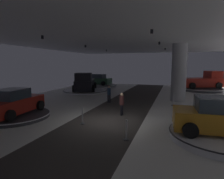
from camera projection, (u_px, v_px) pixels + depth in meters
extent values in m
cube|color=silver|center=(107.00, 121.00, 11.74)|extent=(24.00, 44.00, 0.05)
cube|color=#383330|center=(107.00, 121.00, 11.74)|extent=(4.40, 44.00, 0.01)
cube|color=silver|center=(106.00, 30.00, 10.99)|extent=(24.00, 44.00, 0.10)
cylinder|color=black|center=(42.00, 37.00, 12.19)|extent=(0.16, 0.16, 0.22)
cylinder|color=black|center=(85.00, 46.00, 18.23)|extent=(0.16, 0.16, 0.22)
cylinder|color=black|center=(106.00, 50.00, 23.92)|extent=(0.16, 0.16, 0.22)
cylinder|color=black|center=(152.00, 31.00, 10.07)|extent=(0.16, 0.16, 0.22)
cylinder|color=black|center=(159.00, 43.00, 15.60)|extent=(0.16, 0.16, 0.22)
cylinder|color=black|center=(165.00, 49.00, 21.54)|extent=(0.16, 0.16, 0.22)
cylinder|color=#ADADB2|center=(179.00, 73.00, 17.82)|extent=(1.39, 1.39, 5.50)
cylinder|color=silver|center=(219.00, 137.00, 8.76)|extent=(4.47, 4.47, 0.35)
cylinder|color=black|center=(220.00, 134.00, 8.74)|extent=(4.56, 4.56, 0.05)
cube|color=#B77519|center=(221.00, 120.00, 8.66)|extent=(4.31, 2.07, 0.90)
cube|color=#2D3842|center=(218.00, 105.00, 8.60)|extent=(2.00, 1.68, 0.70)
cylinder|color=black|center=(185.00, 118.00, 10.02)|extent=(0.69, 0.26, 0.68)
cylinder|color=black|center=(190.00, 131.00, 8.11)|extent=(0.69, 0.26, 0.68)
cylinder|color=#333338|center=(15.00, 116.00, 12.47)|extent=(4.47, 4.47, 0.25)
cylinder|color=white|center=(15.00, 114.00, 12.46)|extent=(4.56, 4.56, 0.05)
cube|color=maroon|center=(14.00, 105.00, 12.37)|extent=(2.15, 4.34, 0.90)
cube|color=#2D3842|center=(11.00, 94.00, 12.13)|extent=(1.71, 2.02, 0.70)
cylinder|color=black|center=(17.00, 104.00, 14.02)|extent=(0.28, 0.70, 0.68)
cylinder|color=black|center=(40.00, 105.00, 13.55)|extent=(0.28, 0.70, 0.68)
cylinder|color=black|center=(10.00, 116.00, 10.80)|extent=(0.28, 0.70, 0.68)
sphere|color=white|center=(28.00, 98.00, 14.46)|extent=(0.18, 0.18, 0.18)
sphere|color=white|center=(39.00, 98.00, 14.22)|extent=(0.18, 0.18, 0.18)
cylinder|color=#B7B7BC|center=(98.00, 86.00, 29.81)|extent=(5.92, 5.92, 0.32)
cylinder|color=black|center=(98.00, 85.00, 29.80)|extent=(6.04, 6.04, 0.05)
cube|color=#2D5638|center=(98.00, 81.00, 29.71)|extent=(4.36, 2.22, 0.90)
cube|color=#2D3842|center=(99.00, 76.00, 29.55)|extent=(2.05, 1.75, 0.70)
cylinder|color=black|center=(87.00, 83.00, 29.44)|extent=(0.70, 0.29, 0.68)
cylinder|color=black|center=(93.00, 82.00, 31.24)|extent=(0.70, 0.29, 0.68)
cylinder|color=black|center=(103.00, 83.00, 28.26)|extent=(0.70, 0.29, 0.68)
cylinder|color=black|center=(109.00, 82.00, 30.06)|extent=(0.70, 0.29, 0.68)
sphere|color=white|center=(85.00, 80.00, 30.10)|extent=(0.18, 0.18, 0.18)
sphere|color=white|center=(89.00, 79.00, 30.99)|extent=(0.18, 0.18, 0.18)
cylinder|color=silver|center=(85.00, 91.00, 24.27)|extent=(5.56, 5.57, 0.23)
cylinder|color=black|center=(85.00, 90.00, 24.26)|extent=(5.68, 5.68, 0.05)
cube|color=black|center=(85.00, 84.00, 24.15)|extent=(3.82, 5.70, 1.20)
cube|color=black|center=(84.00, 77.00, 22.33)|extent=(2.37, 2.26, 1.00)
cube|color=#28333D|center=(84.00, 77.00, 22.83)|extent=(1.67, 0.68, 0.75)
cylinder|color=black|center=(93.00, 89.00, 22.39)|extent=(0.56, 0.88, 0.84)
cylinder|color=black|center=(74.00, 89.00, 22.32)|extent=(0.56, 0.88, 0.84)
cylinder|color=black|center=(95.00, 85.00, 26.07)|extent=(0.56, 0.88, 0.84)
cylinder|color=black|center=(78.00, 85.00, 26.00)|extent=(0.56, 0.88, 0.84)
cylinder|color=#333338|center=(200.00, 89.00, 25.65)|extent=(5.84, 5.84, 0.35)
cylinder|color=white|center=(201.00, 88.00, 25.63)|extent=(5.96, 5.96, 0.05)
cube|color=maroon|center=(201.00, 82.00, 25.52)|extent=(5.69, 4.11, 1.20)
cube|color=maroon|center=(213.00, 75.00, 25.55)|extent=(2.33, 2.43, 1.00)
cube|color=#28333D|center=(210.00, 75.00, 25.50)|extent=(0.80, 1.62, 0.75)
cylinder|color=black|center=(208.00, 84.00, 26.91)|extent=(0.88, 0.60, 0.84)
cylinder|color=black|center=(219.00, 85.00, 24.59)|extent=(0.88, 0.60, 0.84)
cylinder|color=black|center=(184.00, 84.00, 26.54)|extent=(0.88, 0.60, 0.84)
cylinder|color=black|center=(192.00, 86.00, 24.22)|extent=(0.88, 0.60, 0.84)
cylinder|color=black|center=(108.00, 98.00, 17.30)|extent=(0.14, 0.14, 0.80)
cylinder|color=black|center=(110.00, 99.00, 17.24)|extent=(0.14, 0.14, 0.80)
cylinder|color=#233851|center=(109.00, 91.00, 17.18)|extent=(0.32, 0.32, 0.62)
sphere|color=tan|center=(109.00, 87.00, 17.13)|extent=(0.22, 0.22, 0.22)
cylinder|color=black|center=(121.00, 110.00, 12.93)|extent=(0.14, 0.14, 0.80)
cylinder|color=black|center=(122.00, 109.00, 13.10)|extent=(0.14, 0.14, 0.80)
cylinder|color=#472323|center=(122.00, 100.00, 12.93)|extent=(0.32, 0.32, 0.62)
sphere|color=tan|center=(122.00, 94.00, 12.87)|extent=(0.22, 0.22, 0.22)
cylinder|color=#333338|center=(173.00, 105.00, 16.11)|extent=(0.28, 0.28, 0.04)
cylinder|color=#B2B2B7|center=(173.00, 100.00, 16.05)|extent=(0.07, 0.07, 0.96)
sphere|color=#B2B2B7|center=(173.00, 95.00, 15.99)|extent=(0.10, 0.10, 0.10)
cylinder|color=#333338|center=(126.00, 140.00, 8.80)|extent=(0.28, 0.28, 0.04)
cylinder|color=#B2B2B7|center=(126.00, 130.00, 8.73)|extent=(0.07, 0.07, 0.96)
sphere|color=#B2B2B7|center=(126.00, 120.00, 8.67)|extent=(0.10, 0.10, 0.10)
cylinder|color=#333338|center=(83.00, 124.00, 11.16)|extent=(0.28, 0.28, 0.04)
cylinder|color=#B2B2B7|center=(82.00, 116.00, 11.09)|extent=(0.07, 0.07, 0.96)
sphere|color=#B2B2B7|center=(82.00, 108.00, 11.03)|extent=(0.10, 0.10, 0.10)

